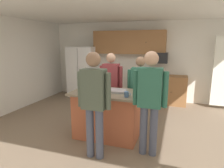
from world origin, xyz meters
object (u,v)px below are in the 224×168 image
object	(u,v)px
microwave_over_range	(159,58)
mug_ceramic_white	(127,94)
kitchen_island	(107,114)
refrigerator	(83,72)
person_host_foreground	(94,98)
person_elder_center	(111,83)
glass_stout_tall	(80,90)
serving_tray	(115,91)
person_guest_by_door	(140,88)
tumbler_amber	(89,90)
person_guest_right	(150,97)

from	to	relation	value
microwave_over_range	mug_ceramic_white	world-z (taller)	microwave_over_range
microwave_over_range	kitchen_island	distance (m)	3.02
kitchen_island	mug_ceramic_white	xyz separation A→B (m)	(0.46, -0.25, 0.52)
refrigerator	mug_ceramic_white	bearing A→B (deg)	-51.01
kitchen_island	mug_ceramic_white	bearing A→B (deg)	-28.78
person_host_foreground	person_elder_center	xyz separation A→B (m)	(-0.25, 1.55, -0.06)
glass_stout_tall	serving_tray	world-z (taller)	glass_stout_tall
person_guest_by_door	mug_ceramic_white	xyz separation A→B (m)	(-0.06, -0.93, 0.08)
person_elder_center	person_guest_by_door	distance (m)	0.72
microwave_over_range	serving_tray	xyz separation A→B (m)	(-0.56, -2.72, -0.48)
refrigerator	mug_ceramic_white	distance (m)	3.75
mug_ceramic_white	microwave_over_range	bearing A→B (deg)	85.42
person_elder_center	mug_ceramic_white	size ratio (longest dim) A/B	13.42
kitchen_island	tumbler_amber	bearing A→B (deg)	-142.62
person_host_foreground	glass_stout_tall	distance (m)	0.74
person_guest_right	glass_stout_tall	bearing A→B (deg)	18.19
kitchen_island	glass_stout_tall	size ratio (longest dim) A/B	10.58
person_elder_center	person_host_foreground	bearing A→B (deg)	-4.45
microwave_over_range	person_host_foreground	world-z (taller)	person_host_foreground
glass_stout_tall	tumbler_amber	bearing A→B (deg)	11.16
kitchen_island	person_host_foreground	distance (m)	0.96
refrigerator	person_guest_by_door	distance (m)	3.13
person_host_foreground	mug_ceramic_white	world-z (taller)	person_host_foreground
mug_ceramic_white	person_host_foreground	bearing A→B (deg)	-127.45
microwave_over_range	person_guest_by_door	size ratio (longest dim) A/B	0.35
person_guest_right	glass_stout_tall	size ratio (longest dim) A/B	13.46
tumbler_amber	serving_tray	size ratio (longest dim) A/B	0.29
microwave_over_range	tumbler_amber	xyz separation A→B (m)	(-1.00, -3.00, -0.44)
serving_tray	microwave_over_range	bearing A→B (deg)	78.35
person_host_foreground	serving_tray	distance (m)	0.84
person_host_foreground	tumbler_amber	size ratio (longest dim) A/B	13.92
refrigerator	tumbler_amber	size ratio (longest dim) A/B	14.01
tumbler_amber	person_guest_right	bearing A→B (deg)	-8.69
kitchen_island	person_guest_by_door	world-z (taller)	person_guest_by_door
person_guest_by_door	mug_ceramic_white	distance (m)	0.93
person_guest_right	mug_ceramic_white	bearing A→B (deg)	5.13
kitchen_island	person_host_foreground	xyz separation A→B (m)	(0.06, -0.78, 0.55)
serving_tray	person_host_foreground	bearing A→B (deg)	-95.67
kitchen_island	glass_stout_tall	world-z (taller)	glass_stout_tall
kitchen_island	person_guest_by_door	distance (m)	0.96
person_guest_by_door	person_guest_right	distance (m)	1.15
kitchen_island	serving_tray	world-z (taller)	serving_tray
microwave_over_range	mug_ceramic_white	distance (m)	3.07
glass_stout_tall	person_elder_center	bearing A→B (deg)	74.58
person_guest_by_door	microwave_over_range	bearing A→B (deg)	-146.94
person_guest_by_door	person_guest_right	size ratio (longest dim) A/B	0.91
person_guest_by_door	kitchen_island	bearing A→B (deg)	-0.00
person_elder_center	serving_tray	bearing A→B (deg)	11.24
person_elder_center	kitchen_island	bearing A→B (deg)	0.00
person_host_foreground	glass_stout_tall	world-z (taller)	person_host_foreground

